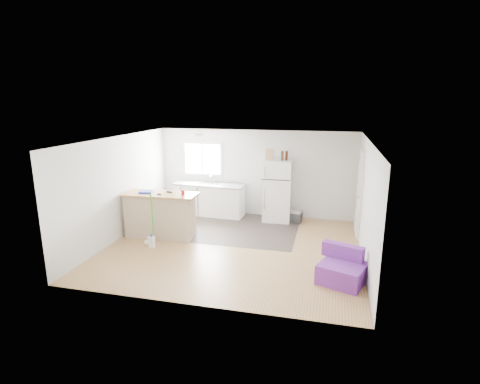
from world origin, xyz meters
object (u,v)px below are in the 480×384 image
Objects in this scene: kitchen_cabinets at (209,199)px; refrigerator at (277,191)px; red_cup at (183,192)px; blue_tray at (146,192)px; cardboard_box at (270,154)px; mop at (148,235)px; cooler at (294,216)px; peninsula at (160,215)px; purple_seat at (342,270)px; bottle_right at (286,156)px; cleaner_jug at (151,242)px; bottle_left at (282,156)px.

refrigerator is (1.94, -0.05, 0.37)m from kitchen_cabinets.
red_cup reaches higher than blue_tray.
cardboard_box is at bearing 35.29° from blue_tray.
kitchen_cabinets is at bearing 50.21° from mop.
blue_tray reaches higher than cooler.
peninsula reaches higher than purple_seat.
cardboard_box is at bearing -173.48° from bottle_right.
peninsula is (-0.59, -1.95, 0.08)m from kitchen_cabinets.
purple_seat is (1.19, -3.16, 0.06)m from cooler.
mop is (-2.57, -2.47, -0.60)m from refrigerator.
refrigerator reaches higher than mop.
cleaner_jug is at bearing -128.59° from red_cup.
mop reaches higher than kitchen_cabinets.
bottle_right is at bearing 177.79° from cooler.
bottle_right is (0.44, 0.05, -0.02)m from cardboard_box.
peninsula is 3.46m from bottle_left.
bottle_right is at bearing 33.02° from peninsula.
red_cup is 0.48× the size of bottle_right.
blue_tray is 3.68m from bottle_right.
refrigerator is 1.72× the size of purple_seat.
purple_seat is 3.91m from red_cup.
cardboard_box is at bearing 19.88° from mop.
kitchen_cabinets is 4.27× the size of cooler.
red_cup reaches higher than cleaner_jug.
purple_seat is at bearing -65.94° from bottle_right.
cardboard_box reaches higher than refrigerator.
blue_tray is 1.20× the size of bottle_left.
cooler is 1.61× the size of blue_tray.
kitchen_cabinets is 2.44m from bottle_left.
bottle_left reaches higher than mop.
refrigerator reaches higher than red_cup.
refrigerator is 3.43× the size of cooler.
cleaner_jug is 3.96m from bottle_left.
kitchen_cabinets is at bearing 176.13° from cardboard_box.
kitchen_cabinets is 2.04m from peninsula.
bottle_left reaches higher than cooler.
purple_seat is (3.59, -3.28, -0.23)m from kitchen_cabinets.
kitchen_cabinets is at bearing 177.40° from bottle_left.
blue_tray is (-3.31, -1.85, 0.92)m from cooler.
red_cup reaches higher than cooler.
cleaner_jug is (0.08, -0.67, -0.41)m from peninsula.
bottle_left reaches higher than purple_seat.
cleaner_jug is 1.31m from red_cup.
mop is at bearing 147.25° from cleaner_jug.
bottle_left is at bearing -165.40° from bottle_right.
bottle_left is 0.11m from bottle_right.
mop reaches higher than cooler.
kitchen_cabinets is at bearing 90.53° from red_cup.
peninsula is at bearing 104.26° from cleaner_jug.
cardboard_box reaches higher than purple_seat.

